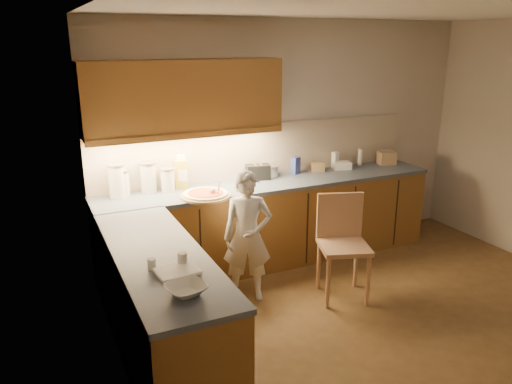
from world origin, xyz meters
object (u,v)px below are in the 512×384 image
Objects in this scene: oil_jug at (182,173)px; toaster at (258,172)px; wooden_chair at (342,238)px; pizza_on_board at (206,195)px; child at (248,237)px.

toaster is at bearing -1.41° from oil_jug.
toaster is at bearing 127.26° from wooden_chair.
pizza_on_board is at bearing 164.58° from wooden_chair.
child is 1.01m from oil_jug.
child is at bearing 179.25° from wooden_chair.
wooden_chair is at bearing 1.61° from child.
child is at bearing -61.22° from pizza_on_board.
wooden_chair is (0.85, -0.30, -0.05)m from child.
oil_jug is (-0.12, 0.38, 0.14)m from pizza_on_board.
pizza_on_board reaches higher than wooden_chair.
pizza_on_board is 0.50× the size of wooden_chair.
wooden_chair is 3.57× the size of toaster.
child is 0.90m from wooden_chair.
pizza_on_board is at bearing 140.14° from child.
child is 1.27× the size of wooden_chair.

